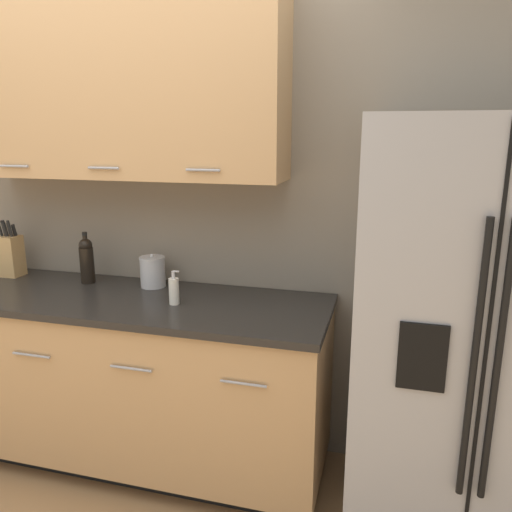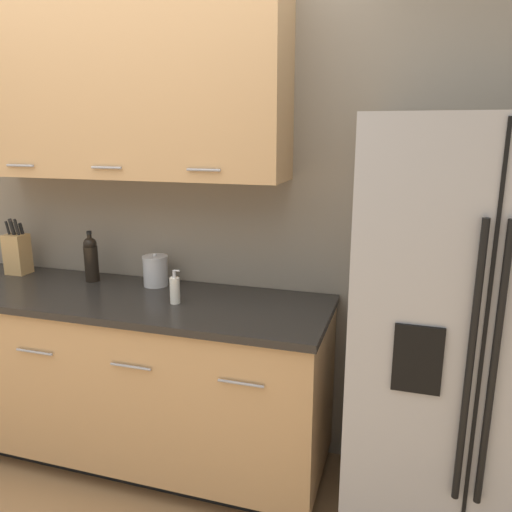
# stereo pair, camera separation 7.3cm
# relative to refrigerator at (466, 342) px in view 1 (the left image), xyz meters

# --- Properties ---
(wall_back) EXTENTS (10.00, 0.39, 2.60)m
(wall_back) POSITION_rel_refrigerator_xyz_m (-1.69, 0.37, 0.59)
(wall_back) COLOR gray
(wall_back) RESTS_ON ground_plane
(counter_unit) EXTENTS (2.17, 0.64, 0.92)m
(counter_unit) POSITION_rel_refrigerator_xyz_m (-1.64, 0.08, -0.42)
(counter_unit) COLOR black
(counter_unit) RESTS_ON ground_plane
(refrigerator) EXTENTS (0.86, 0.81, 1.77)m
(refrigerator) POSITION_rel_refrigerator_xyz_m (0.00, 0.00, 0.00)
(refrigerator) COLOR #9E9EA0
(refrigerator) RESTS_ON ground_plane
(knife_block) EXTENTS (0.12, 0.10, 0.32)m
(knife_block) POSITION_rel_refrigerator_xyz_m (-2.38, 0.24, 0.15)
(knife_block) COLOR tan
(knife_block) RESTS_ON counter_unit
(wine_bottle) EXTENTS (0.07, 0.07, 0.28)m
(wine_bottle) POSITION_rel_refrigerator_xyz_m (-1.89, 0.23, 0.16)
(wine_bottle) COLOR black
(wine_bottle) RESTS_ON counter_unit
(soap_dispenser) EXTENTS (0.05, 0.05, 0.17)m
(soap_dispenser) POSITION_rel_refrigerator_xyz_m (-1.29, 0.03, 0.10)
(soap_dispenser) COLOR silver
(soap_dispenser) RESTS_ON counter_unit
(steel_canister) EXTENTS (0.13, 0.13, 0.18)m
(steel_canister) POSITION_rel_refrigerator_xyz_m (-1.52, 0.26, 0.11)
(steel_canister) COLOR #B7B7BA
(steel_canister) RESTS_ON counter_unit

